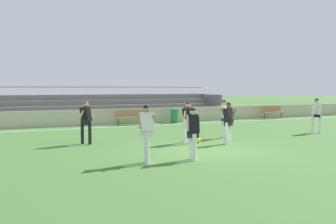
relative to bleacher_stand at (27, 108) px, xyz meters
The scene contains 15 objects.
ground_plane 14.80m from the bleacher_stand, 74.49° to the right, with size 160.00×160.00×0.00m, color #3D662D.
field_line_sideline 5.85m from the bleacher_stand, 46.79° to the right, with size 44.00×0.12×0.01m, color white.
sideline_wall 4.70m from the bleacher_stand, 32.37° to the right, with size 48.00×0.16×0.93m, color beige.
bleacher_stand is the anchor object (origin of this frame).
bench_near_bin 6.32m from the bleacher_stand, 31.84° to the right, with size 1.80×0.40×0.90m.
bench_centre_sideline 16.66m from the bleacher_stand, 11.53° to the right, with size 1.80×0.40×0.90m.
trash_bin 9.04m from the bleacher_stand, 21.76° to the right, with size 0.52×0.52×0.88m, color #2D7F3D.
player_dark_deep_cover 14.15m from the bleacher_stand, 66.47° to the right, with size 0.46×0.60×1.64m.
player_dark_challenging 12.80m from the bleacher_stand, 70.13° to the right, with size 0.69×0.53×1.65m.
player_dark_trailing_run 10.51m from the bleacher_stand, 86.56° to the right, with size 0.73×0.49×1.68m.
player_white_pressing_high 15.38m from the bleacher_stand, 86.11° to the right, with size 0.54×0.48×1.72m.
player_dark_wide_left 15.71m from the bleacher_stand, 80.75° to the right, with size 0.57×0.52×1.61m.
player_white_dropping_back 16.60m from the bleacher_stand, 44.61° to the right, with size 0.67×0.47×1.69m.
player_white_overlapping 13.08m from the bleacher_stand, 59.64° to the right, with size 0.49×0.68×1.68m.
soccer_ball 13.10m from the bleacher_stand, 68.84° to the right, with size 0.22×0.22×0.22m, color yellow.
Camera 1 is at (-7.88, -12.18, 2.21)m, focal length 44.53 mm.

